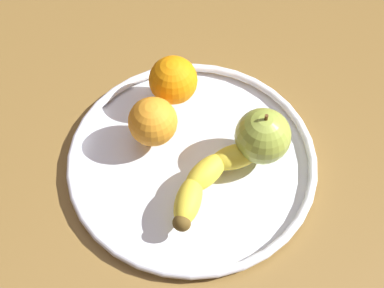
{
  "coord_description": "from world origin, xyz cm",
  "views": [
    {
      "loc": [
        27.55,
        28.23,
        64.19
      ],
      "look_at": [
        0.0,
        0.0,
        4.8
      ],
      "focal_mm": 51.36,
      "sensor_mm": 36.0,
      "label": 1
    }
  ],
  "objects_px": {
    "banana": "(209,178)",
    "orange_front_left": "(153,122)",
    "orange_front_right": "(173,80)",
    "fruit_bowl": "(192,160)",
    "apple": "(263,136)"
  },
  "relations": [
    {
      "from": "banana",
      "to": "orange_front_left",
      "type": "distance_m",
      "value": 0.11
    },
    {
      "from": "orange_front_right",
      "to": "orange_front_left",
      "type": "height_order",
      "value": "orange_front_right"
    },
    {
      "from": "banana",
      "to": "orange_front_right",
      "type": "height_order",
      "value": "orange_front_right"
    },
    {
      "from": "fruit_bowl",
      "to": "banana",
      "type": "bearing_deg",
      "value": 72.27
    },
    {
      "from": "banana",
      "to": "orange_front_right",
      "type": "xyz_separation_m",
      "value": [
        -0.07,
        -0.14,
        0.02
      ]
    },
    {
      "from": "orange_front_right",
      "to": "orange_front_left",
      "type": "xyz_separation_m",
      "value": [
        0.07,
        0.03,
        -0.0
      ]
    },
    {
      "from": "fruit_bowl",
      "to": "apple",
      "type": "relative_size",
      "value": 4.13
    },
    {
      "from": "fruit_bowl",
      "to": "banana",
      "type": "distance_m",
      "value": 0.05
    },
    {
      "from": "orange_front_right",
      "to": "fruit_bowl",
      "type": "bearing_deg",
      "value": 59.84
    },
    {
      "from": "fruit_bowl",
      "to": "apple",
      "type": "xyz_separation_m",
      "value": [
        -0.07,
        0.06,
        0.05
      ]
    },
    {
      "from": "banana",
      "to": "orange_front_right",
      "type": "bearing_deg",
      "value": -118.48
    },
    {
      "from": "banana",
      "to": "apple",
      "type": "relative_size",
      "value": 2.07
    },
    {
      "from": "orange_front_right",
      "to": "apple",
      "type": "bearing_deg",
      "value": 96.44
    },
    {
      "from": "banana",
      "to": "orange_front_right",
      "type": "distance_m",
      "value": 0.16
    },
    {
      "from": "banana",
      "to": "orange_front_left",
      "type": "bearing_deg",
      "value": -92.77
    }
  ]
}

